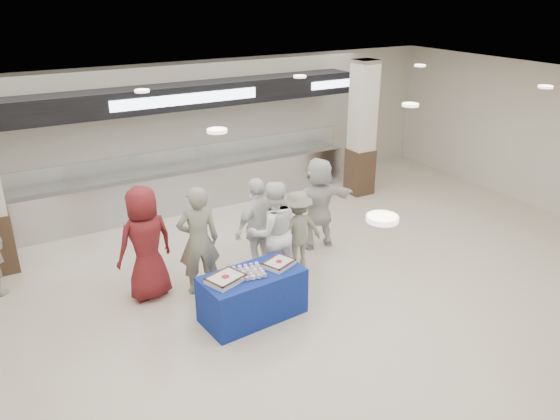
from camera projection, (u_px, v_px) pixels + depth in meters
ground at (317, 322)px, 8.30m from camera, size 14.00×14.00×0.00m
serving_line at (185, 159)px, 12.19m from camera, size 8.70×0.85×2.80m
column_right at (362, 132)px, 12.92m from camera, size 0.55×0.55×3.20m
display_table at (253, 295)px, 8.31m from camera, size 1.61×0.92×0.75m
sheet_cake_left at (226, 278)px, 7.93m from camera, size 0.61×0.54×0.10m
sheet_cake_right at (279, 263)px, 8.38m from camera, size 0.54×0.49×0.09m
cupcake_tray at (249, 272)px, 8.13m from camera, size 0.50×0.40×0.07m
civilian_maroon at (145, 243)px, 8.66m from camera, size 1.02×0.75×1.90m
soldier_a at (198, 241)px, 8.80m from camera, size 0.76×0.58×1.86m
chef_tall at (273, 232)px, 9.16m from camera, size 0.97×0.81×1.81m
chef_short at (258, 227)px, 9.41m from camera, size 1.13×0.75×1.78m
soldier_b at (298, 230)px, 9.68m from camera, size 0.98×0.62×1.45m
civilian_white at (318, 203)px, 10.42m from camera, size 1.71×0.71×1.79m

